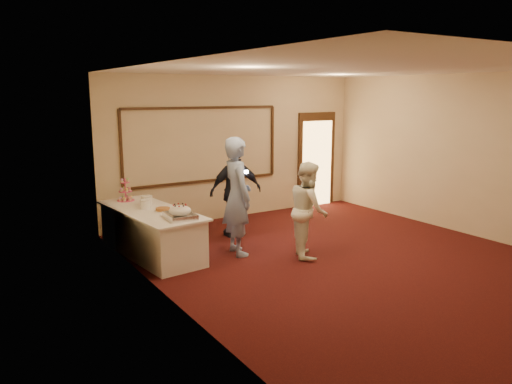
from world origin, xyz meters
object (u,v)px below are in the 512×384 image
Objects in this scene: tart at (163,210)px; man at (237,196)px; buffet_table at (151,232)px; plate_stack_a at (145,204)px; woman at (308,209)px; pavlova_tray at (180,213)px; plate_stack_b at (147,200)px; cupcake_stand at (125,192)px; guest at (236,191)px.

tart is 0.14× the size of man.
tart reaches higher than buffet_table.
plate_stack_a is 0.11× the size of woman.
woman is at bearing -16.97° from pavlova_tray.
pavlova_tray reaches higher than plate_stack_b.
woman is (2.21, -1.51, -0.06)m from plate_stack_a.
woman reaches higher than cupcake_stand.
cupcake_stand is 3.24m from woman.
pavlova_tray reaches higher than plate_stack_a.
man is at bearing -23.46° from tart.
pavlova_tray is 3.37× the size of plate_stack_a.
plate_stack_a is 0.09× the size of man.
man reaches higher than guest.
plate_stack_a is at bearing -84.35° from cupcake_stand.
guest is at bearing -20.04° from man.
guest is (1.68, -0.10, 0.00)m from plate_stack_b.
buffet_table is at bearing 84.34° from woman.
buffet_table is 1.25× the size of man.
plate_stack_b is 1.57m from man.
man is at bearing -29.46° from buffet_table.
pavlova_tray is 0.39× the size of woman.
woman reaches higher than pavlova_tray.
plate_stack_a reaches higher than tart.
guest is at bearing -3.45° from plate_stack_b.
tart is at bearing -83.73° from plate_stack_b.
tart is (-0.04, 0.58, -0.06)m from pavlova_tray.
guest is (-0.41, 1.65, 0.07)m from woman.
tart is 0.17× the size of woman.
cupcake_stand is 1.14m from tart.
plate_stack_a is at bearing 103.79° from pavlova_tray.
plate_stack_b is 2.73m from woman.
buffet_table is 1.83m from guest.
cupcake_stand is 2.47× the size of plate_stack_a.
plate_stack_a is at bearing -115.00° from plate_stack_b.
buffet_table is 1.56× the size of woman.
pavlova_tray is at bearing 42.92° from guest.
plate_stack_b is at bearing 5.93° from guest.
pavlova_tray is at bearing -84.70° from plate_stack_b.
pavlova_tray is 1.15m from plate_stack_b.
cupcake_stand reaches higher than plate_stack_b.
tart is 2.35m from woman.
tart is at bearing -77.03° from cupcake_stand.
buffet_table is 0.48m from tart.
buffet_table is at bearing 121.00° from tart.
tart is at bearing 25.23° from guest.
guest is at bearing 41.48° from woman.
man is (1.11, -0.48, 0.18)m from tart.
plate_stack_a is 2.67m from woman.
guest reaches higher than plate_stack_a.
cupcake_stand is 0.58m from plate_stack_b.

